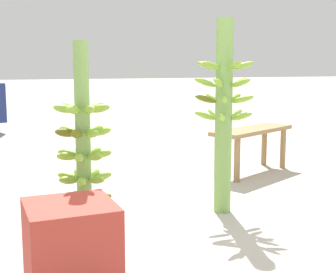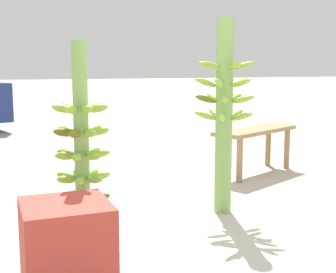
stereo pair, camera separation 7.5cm
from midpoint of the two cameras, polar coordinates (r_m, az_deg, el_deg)
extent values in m
plane|color=#B2AA9E|center=(3.09, 1.97, -12.79)|extent=(80.00, 80.00, 0.00)
cylinder|color=#7AA851|center=(2.97, -11.02, -1.01)|extent=(0.09, 0.09, 1.28)
ellipsoid|color=#84B238|center=(2.84, -12.25, 3.21)|extent=(0.13, 0.14, 0.07)
ellipsoid|color=#84B238|center=(2.84, -10.35, 3.26)|extent=(0.07, 0.15, 0.07)
ellipsoid|color=#84B238|center=(2.91, -9.10, 3.41)|extent=(0.15, 0.11, 0.07)
ellipsoid|color=#5D6216|center=(3.00, -9.42, 3.56)|extent=(0.15, 0.10, 0.07)
ellipsoid|color=#84B238|center=(3.04, -10.98, 3.59)|extent=(0.09, 0.15, 0.07)
ellipsoid|color=#84B238|center=(3.01, -12.65, 3.49)|extent=(0.12, 0.14, 0.07)
ellipsoid|color=#84B238|center=(2.92, -13.26, 3.32)|extent=(0.14, 0.06, 0.07)
ellipsoid|color=#84B238|center=(2.86, -9.96, 0.37)|extent=(0.09, 0.15, 0.07)
ellipsoid|color=#84B238|center=(2.94, -8.96, 0.62)|extent=(0.15, 0.10, 0.07)
ellipsoid|color=#84B238|center=(3.03, -9.56, 0.83)|extent=(0.15, 0.12, 0.07)
ellipsoid|color=#84B238|center=(3.06, -11.23, 0.87)|extent=(0.07, 0.14, 0.07)
ellipsoid|color=#84B238|center=(3.01, -12.78, 0.71)|extent=(0.13, 0.14, 0.07)
ellipsoid|color=#5D6216|center=(2.92, -13.10, 0.45)|extent=(0.14, 0.06, 0.07)
ellipsoid|color=#5D6216|center=(2.85, -11.85, 0.30)|extent=(0.12, 0.15, 0.07)
ellipsoid|color=#84B238|center=(2.89, -9.67, -2.42)|extent=(0.11, 0.15, 0.07)
ellipsoid|color=#84B238|center=(2.97, -8.88, -2.09)|extent=(0.15, 0.08, 0.07)
ellipsoid|color=#84B238|center=(3.06, -9.67, -1.82)|extent=(0.14, 0.13, 0.07)
ellipsoid|color=#84B238|center=(3.08, -11.39, -1.79)|extent=(0.05, 0.14, 0.07)
ellipsoid|color=#84B238|center=(3.03, -12.83, -2.02)|extent=(0.14, 0.13, 0.07)
ellipsoid|color=#84B238|center=(2.93, -12.93, -2.36)|extent=(0.15, 0.08, 0.07)
ellipsoid|color=#84B238|center=(2.87, -11.52, -2.54)|extent=(0.11, 0.15, 0.07)
ellipsoid|color=#84B238|center=(3.09, -9.78, -4.49)|extent=(0.14, 0.13, 0.07)
ellipsoid|color=#84B238|center=(3.11, -11.51, -4.48)|extent=(0.06, 0.14, 0.07)
ellipsoid|color=#84B238|center=(3.05, -12.82, -4.79)|extent=(0.14, 0.12, 0.07)
ellipsoid|color=#84B238|center=(2.95, -12.73, -5.20)|extent=(0.15, 0.09, 0.07)
ellipsoid|color=#84B238|center=(2.90, -11.21, -5.40)|extent=(0.10, 0.15, 0.07)
ellipsoid|color=#84B238|center=(2.93, -9.44, -5.22)|extent=(0.12, 0.15, 0.07)
ellipsoid|color=#84B238|center=(3.02, -8.84, -4.81)|extent=(0.14, 0.07, 0.07)
ellipsoid|color=#84B238|center=(2.97, -9.23, -7.87)|extent=(0.12, 0.14, 0.06)
ellipsoid|color=#5D6216|center=(3.06, -8.80, -7.38)|extent=(0.14, 0.06, 0.06)
ellipsoid|color=#84B238|center=(3.14, -9.87, -7.03)|extent=(0.13, 0.14, 0.06)
ellipsoid|color=#5D6216|center=(3.14, -11.62, -7.06)|extent=(0.08, 0.14, 0.06)
ellipsoid|color=#84B238|center=(3.07, -12.81, -7.44)|extent=(0.15, 0.11, 0.06)
ellipsoid|color=#84B238|center=(2.98, -12.55, -7.92)|extent=(0.15, 0.10, 0.06)
ellipsoid|color=#5D6216|center=(2.94, -10.93, -8.13)|extent=(0.08, 0.15, 0.06)
cylinder|color=#7AA851|center=(3.58, 6.19, 2.32)|extent=(0.13, 0.13, 1.48)
ellipsoid|color=#84B238|center=(3.62, 4.18, 8.64)|extent=(0.14, 0.17, 0.09)
ellipsoid|color=#84B238|center=(3.45, 4.68, 8.64)|extent=(0.18, 0.10, 0.09)
ellipsoid|color=#84B238|center=(3.43, 7.51, 8.59)|extent=(0.05, 0.18, 0.09)
ellipsoid|color=#84B238|center=(3.59, 8.57, 8.57)|extent=(0.18, 0.09, 0.09)
ellipsoid|color=#84B238|center=(3.70, 6.53, 8.60)|extent=(0.14, 0.17, 0.09)
ellipsoid|color=#84B238|center=(3.48, 8.23, 6.48)|extent=(0.12, 0.18, 0.10)
ellipsoid|color=#84B238|center=(3.65, 8.03, 6.58)|extent=(0.18, 0.07, 0.10)
ellipsoid|color=#84B238|center=(3.69, 5.49, 6.64)|extent=(0.07, 0.18, 0.10)
ellipsoid|color=#84B238|center=(3.56, 3.95, 6.59)|extent=(0.18, 0.12, 0.10)
ellipsoid|color=#84B238|center=(3.42, 5.61, 6.50)|extent=(0.16, 0.16, 0.10)
ellipsoid|color=#84B238|center=(3.42, 6.28, 4.43)|extent=(0.12, 0.18, 0.09)
ellipsoid|color=#84B238|center=(3.53, 8.48, 4.51)|extent=(0.16, 0.16, 0.09)
ellipsoid|color=#84B238|center=(3.68, 7.52, 4.70)|extent=(0.18, 0.12, 0.09)
ellipsoid|color=#84B238|center=(3.68, 4.87, 4.74)|extent=(0.07, 0.18, 0.09)
ellipsoid|color=#5D6216|center=(3.52, 4.01, 4.58)|extent=(0.18, 0.07, 0.09)
ellipsoid|color=#84B238|center=(3.70, 5.03, 2.78)|extent=(0.05, 0.18, 0.10)
ellipsoid|color=#84B238|center=(3.54, 3.95, 2.54)|extent=(0.18, 0.09, 0.10)
ellipsoid|color=#84B238|center=(3.43, 6.03, 2.33)|extent=(0.13, 0.17, 0.10)
ellipsoid|color=#84B238|center=(3.52, 8.35, 2.44)|extent=(0.15, 0.17, 0.10)
ellipsoid|color=#84B238|center=(3.68, 7.63, 2.72)|extent=(0.18, 0.10, 0.10)
cube|color=#99754C|center=(4.99, 9.82, 0.76)|extent=(1.13, 0.76, 0.04)
cylinder|color=#99754C|center=(4.74, 5.57, -2.51)|extent=(0.06, 0.06, 0.44)
cylinder|color=#99754C|center=(5.47, 11.26, -1.15)|extent=(0.06, 0.06, 0.44)
cylinder|color=#99754C|center=(4.60, 7.95, -2.88)|extent=(0.06, 0.06, 0.44)
cylinder|color=#99754C|center=(5.35, 13.45, -1.43)|extent=(0.06, 0.06, 0.44)
cube|color=#B2382D|center=(2.51, -12.60, -12.81)|extent=(0.44, 0.44, 0.44)
camera|label=1|loc=(0.04, -90.62, -0.09)|focal=50.00mm
camera|label=2|loc=(0.04, 89.38, 0.09)|focal=50.00mm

